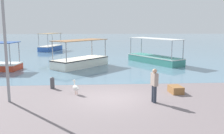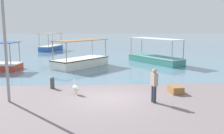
# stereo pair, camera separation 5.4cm
# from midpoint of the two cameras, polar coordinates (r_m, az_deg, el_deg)

# --- Properties ---
(ground) EXTENTS (120.00, 120.00, 0.00)m
(ground) POSITION_cam_midpoint_polar(r_m,az_deg,el_deg) (13.16, -0.29, -7.07)
(ground) COLOR slate
(harbor_water) EXTENTS (110.00, 90.00, 0.00)m
(harbor_water) POSITION_cam_midpoint_polar(r_m,az_deg,el_deg) (60.71, -2.75, 6.04)
(harbor_water) COLOR slate
(harbor_water) RESTS_ON ground
(fishing_boat_far_right) EXTENTS (5.15, 5.40, 2.45)m
(fishing_boat_far_right) POSITION_cam_midpoint_polar(r_m,az_deg,el_deg) (22.86, -7.05, 1.40)
(fishing_boat_far_right) COLOR white
(fishing_boat_far_right) RESTS_ON harbor_water
(fishing_boat_far_left) EXTENTS (4.72, 6.48, 2.46)m
(fishing_boat_far_left) POSITION_cam_midpoint_polar(r_m,az_deg,el_deg) (25.26, 9.83, 2.06)
(fishing_boat_far_left) COLOR teal
(fishing_boat_far_left) RESTS_ON harbor_water
(fishing_boat_near_left) EXTENTS (3.06, 4.87, 2.54)m
(fishing_boat_near_left) POSITION_cam_midpoint_polar(r_m,az_deg,el_deg) (38.27, -13.73, 4.48)
(fishing_boat_near_left) COLOR #3360BA
(fishing_boat_near_left) RESTS_ON harbor_water
(pelican) EXTENTS (0.53, 0.73, 0.80)m
(pelican) POSITION_cam_midpoint_polar(r_m,az_deg,el_deg) (13.87, -8.20, -4.69)
(pelican) COLOR #E0997A
(pelican) RESTS_ON ground
(lamp_post) EXTENTS (0.28, 0.28, 5.58)m
(lamp_post) POSITION_cam_midpoint_polar(r_m,az_deg,el_deg) (13.04, -23.18, 6.05)
(lamp_post) COLOR gray
(lamp_post) RESTS_ON ground
(mooring_bollard) EXTENTS (0.27, 0.27, 0.70)m
(mooring_bollard) POSITION_cam_midpoint_polar(r_m,az_deg,el_deg) (15.41, -13.40, -3.42)
(mooring_bollard) COLOR #47474C
(mooring_bollard) RESTS_ON ground
(fisherman_standing) EXTENTS (0.32, 0.44, 1.69)m
(fisherman_standing) POSITION_cam_midpoint_polar(r_m,az_deg,el_deg) (12.36, 9.72, -3.97)
(fisherman_standing) COLOR #2F3644
(fisherman_standing) RESTS_ON ground
(cargo_crate) EXTENTS (0.73, 0.96, 0.40)m
(cargo_crate) POSITION_cam_midpoint_polar(r_m,az_deg,el_deg) (14.47, 14.45, -5.03)
(cargo_crate) COLOR #956438
(cargo_crate) RESTS_ON ground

